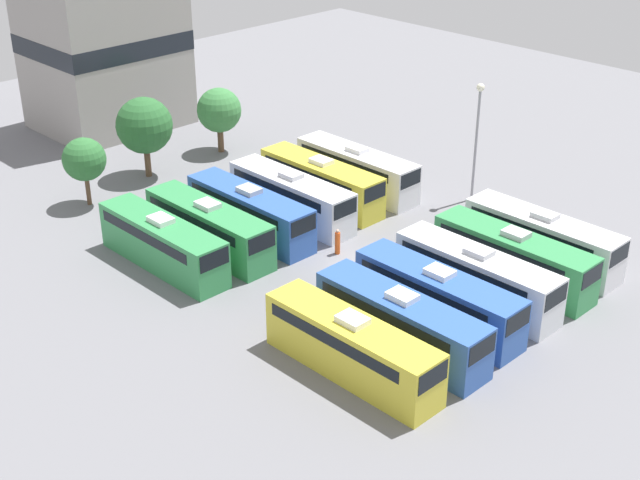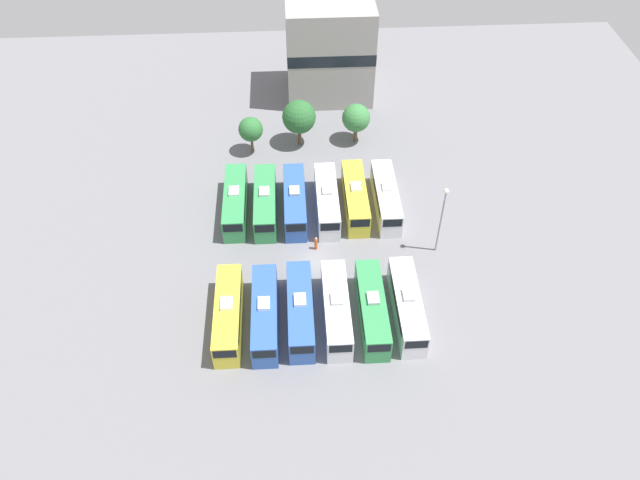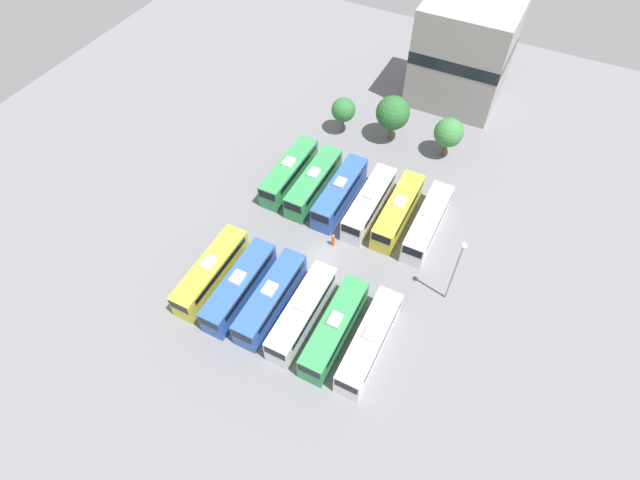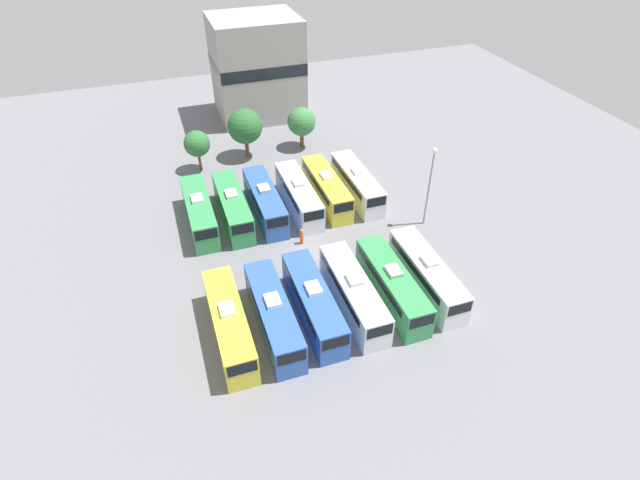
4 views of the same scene
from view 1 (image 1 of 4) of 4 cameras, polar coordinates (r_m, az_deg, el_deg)
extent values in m
plane|color=slate|center=(59.45, 2.25, -1.58)|extent=(111.70, 111.70, 0.00)
cube|color=gold|center=(47.91, 2.06, -6.95)|extent=(2.55, 10.95, 3.23)
cube|color=black|center=(47.57, 1.84, -5.91)|extent=(2.59, 9.30, 0.71)
cube|color=black|center=(44.51, 7.24, -8.72)|extent=(2.25, 0.08, 1.13)
cube|color=white|center=(46.94, 2.09, -5.13)|extent=(1.20, 1.60, 0.35)
cube|color=#2D56A8|center=(50.15, 5.20, -5.37)|extent=(2.55, 10.95, 3.23)
cube|color=black|center=(49.82, 5.00, -4.36)|extent=(2.59, 9.30, 0.71)
cube|color=black|center=(46.94, 10.33, -6.90)|extent=(2.25, 0.08, 1.13)
cube|color=white|center=(49.22, 5.28, -3.60)|extent=(1.20, 1.60, 0.35)
cube|color=#2D56A8|center=(52.74, 7.55, -3.76)|extent=(2.55, 10.95, 3.23)
cube|color=black|center=(52.43, 7.38, -2.80)|extent=(2.59, 9.30, 0.71)
cube|color=black|center=(49.67, 12.55, -5.09)|extent=(2.25, 0.08, 1.13)
cube|color=white|center=(51.86, 7.67, -2.06)|extent=(1.20, 1.60, 0.35)
cube|color=silver|center=(55.34, 9.99, -2.39)|extent=(2.55, 10.95, 3.23)
cube|color=black|center=(55.04, 9.83, -1.47)|extent=(2.59, 9.30, 0.71)
cube|color=black|center=(52.42, 14.87, -3.56)|extent=(2.25, 0.08, 1.13)
cube|color=#B2B2B7|center=(54.50, 10.14, -0.75)|extent=(1.20, 1.60, 0.35)
cube|color=#338C4C|center=(58.00, 12.27, -1.18)|extent=(2.55, 10.95, 3.23)
cube|color=black|center=(57.72, 12.13, -0.29)|extent=(2.59, 9.30, 0.71)
cube|color=black|center=(55.25, 17.02, -2.22)|extent=(2.25, 0.08, 1.13)
cube|color=#B2B2B7|center=(57.21, 12.44, 0.40)|extent=(1.20, 1.60, 0.35)
cube|color=silver|center=(60.90, 14.03, 0.02)|extent=(2.55, 10.95, 3.23)
cube|color=black|center=(60.63, 13.90, 0.87)|extent=(2.59, 9.30, 0.71)
cube|color=black|center=(58.26, 18.61, -0.91)|extent=(2.25, 0.08, 1.13)
cube|color=#B2B2B7|center=(60.14, 14.21, 1.55)|extent=(1.20, 1.60, 0.35)
cube|color=#338C4C|center=(59.41, -10.02, -0.26)|extent=(2.55, 10.95, 3.23)
cube|color=black|center=(59.21, -10.24, 0.61)|extent=(2.59, 9.30, 0.71)
cube|color=black|center=(55.02, -6.79, -1.27)|extent=(2.25, 0.08, 1.13)
cube|color=white|center=(58.63, -10.16, 1.30)|extent=(1.20, 1.60, 0.35)
cube|color=#338C4C|center=(61.07, -7.11, 0.73)|extent=(2.55, 10.95, 3.23)
cube|color=black|center=(60.88, -7.31, 1.58)|extent=(2.59, 9.30, 0.71)
cube|color=black|center=(56.84, -3.75, -0.16)|extent=(2.25, 0.08, 1.13)
cube|color=silver|center=(60.31, -7.20, 2.26)|extent=(1.20, 1.60, 0.35)
cube|color=#2D56A8|center=(63.02, -4.50, 1.72)|extent=(2.55, 10.95, 3.23)
cube|color=black|center=(62.84, -4.69, 2.55)|extent=(2.59, 9.30, 0.71)
cube|color=black|center=(58.94, -1.07, 0.92)|extent=(2.25, 0.08, 1.13)
cube|color=#B2B2B7|center=(62.29, -4.55, 3.21)|extent=(1.20, 1.60, 0.35)
cube|color=silver|center=(65.32, -1.84, 2.73)|extent=(2.55, 10.95, 3.23)
cube|color=black|center=(65.14, -2.02, 3.53)|extent=(2.59, 9.30, 0.71)
cube|color=black|center=(61.39, 1.62, 2.02)|extent=(2.25, 0.08, 1.13)
cube|color=#B2B2B7|center=(64.61, -1.87, 4.18)|extent=(1.20, 1.60, 0.35)
cube|color=gold|center=(67.81, 0.09, 3.68)|extent=(2.55, 10.95, 3.23)
cube|color=black|center=(67.64, -0.08, 4.45)|extent=(2.59, 9.30, 0.71)
cube|color=black|center=(64.00, 3.53, 3.05)|extent=(2.25, 0.08, 1.13)
cube|color=white|center=(67.13, 0.09, 5.08)|extent=(1.20, 1.60, 0.35)
cube|color=silver|center=(70.18, 2.37, 4.47)|extent=(2.55, 10.95, 3.23)
cube|color=black|center=(70.01, 2.22, 5.22)|extent=(2.59, 9.30, 0.71)
cube|color=black|center=(66.52, 5.82, 3.90)|extent=(2.25, 0.08, 1.13)
cube|color=silver|center=(69.52, 2.40, 5.84)|extent=(1.20, 1.60, 0.35)
cylinder|color=#CC4C19|center=(60.47, 1.13, -0.20)|extent=(0.36, 0.36, 1.58)
sphere|color=tan|center=(60.06, 1.13, 0.57)|extent=(0.24, 0.24, 0.24)
cylinder|color=gray|center=(68.28, 9.93, 5.93)|extent=(0.20, 0.20, 8.77)
sphere|color=#EAE5C6|center=(66.82, 10.24, 9.59)|extent=(0.60, 0.60, 0.60)
cylinder|color=brown|center=(69.88, -14.63, 3.18)|extent=(0.35, 0.35, 2.53)
sphere|color=#2D6B33|center=(68.98, -14.86, 5.01)|extent=(3.28, 3.28, 3.28)
cylinder|color=brown|center=(74.14, -10.98, 5.04)|extent=(0.50, 0.50, 2.76)
sphere|color=#28602D|center=(73.12, -11.18, 7.21)|extent=(4.55, 4.55, 4.55)
cylinder|color=brown|center=(78.53, -6.38, 6.49)|extent=(0.53, 0.53, 2.44)
sphere|color=#387A3D|center=(77.69, -6.48, 8.26)|extent=(3.84, 3.84, 3.84)
cube|color=gray|center=(85.50, -13.65, 11.80)|extent=(12.44, 10.51, 14.41)
cube|color=black|center=(85.33, -13.70, 12.26)|extent=(12.50, 10.57, 1.73)
camera|label=2|loc=(45.27, 83.53, 39.43)|focal=35.00mm
camera|label=3|loc=(56.34, 50.01, 37.08)|focal=28.00mm
camera|label=4|loc=(27.43, 56.20, 25.32)|focal=28.00mm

